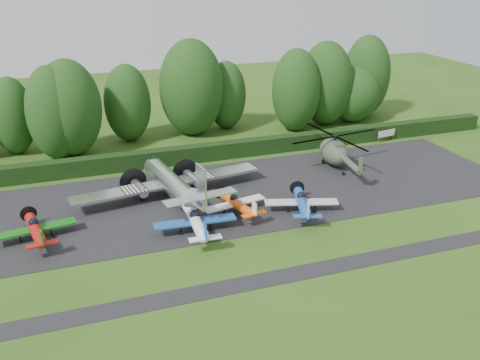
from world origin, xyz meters
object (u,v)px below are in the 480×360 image
object	(u,v)px
light_plane_white	(196,222)
light_plane_orange	(237,204)
transport_plane	(172,184)
light_plane_blue	(302,203)
light_plane_red	(36,229)
helicopter	(335,150)
sign_board	(387,134)

from	to	relation	value
light_plane_white	light_plane_orange	xyz separation A→B (m)	(4.77, 2.74, -0.15)
transport_plane	light_plane_blue	xyz separation A→B (m)	(11.21, -7.11, -0.66)
light_plane_red	helicopter	xyz separation A→B (m)	(33.50, 7.60, 0.90)
light_plane_orange	helicopter	distance (m)	17.27
transport_plane	sign_board	xyz separation A→B (m)	(31.44, 8.96, -0.71)
helicopter	transport_plane	bearing A→B (deg)	-178.45
sign_board	light_plane_orange	bearing A→B (deg)	-142.15
light_plane_white	sign_board	distance (m)	35.25
sign_board	transport_plane	bearing A→B (deg)	-154.39
light_plane_red	light_plane_white	distance (m)	14.02
light_plane_red	light_plane_blue	world-z (taller)	light_plane_blue
transport_plane	helicopter	bearing A→B (deg)	17.63
light_plane_blue	light_plane_red	bearing A→B (deg)	156.33
light_plane_red	light_plane_orange	bearing A→B (deg)	7.85
transport_plane	light_plane_red	distance (m)	13.90
light_plane_orange	transport_plane	bearing A→B (deg)	147.47
light_plane_orange	sign_board	xyz separation A→B (m)	(26.23, 14.03, 0.05)
transport_plane	light_plane_orange	size ratio (longest dim) A/B	2.93
transport_plane	light_plane_white	distance (m)	7.85
light_plane_blue	light_plane_white	bearing A→B (deg)	166.40
light_plane_red	helicopter	distance (m)	34.36
light_plane_blue	helicopter	world-z (taller)	helicopter
helicopter	light_plane_white	bearing A→B (deg)	-158.42
light_plane_blue	helicopter	xyz separation A→B (m)	(9.12, 10.30, 0.90)
transport_plane	sign_board	world-z (taller)	transport_plane
transport_plane	helicopter	xyz separation A→B (m)	(20.33, 3.19, 0.23)
light_plane_orange	sign_board	size ratio (longest dim) A/B	2.40
sign_board	helicopter	bearing A→B (deg)	-142.85
transport_plane	light_plane_red	world-z (taller)	transport_plane
light_plane_red	sign_board	xyz separation A→B (m)	(44.60, 13.36, -0.04)
light_plane_red	sign_board	world-z (taller)	light_plane_red
transport_plane	light_plane_white	size ratio (longest dim) A/B	2.57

